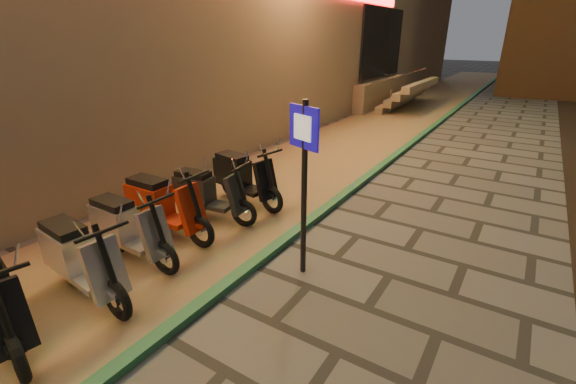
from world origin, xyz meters
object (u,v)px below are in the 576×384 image
Objects in this scene: scooter_8 at (126,228)px; scooter_11 at (241,177)px; scooter_10 at (206,193)px; pedestrian_sign at (304,167)px; scooter_7 at (79,258)px; scooter_9 at (161,205)px.

scooter_8 is 0.95× the size of scooter_11.
scooter_10 is (0.02, 1.63, -0.01)m from scooter_8.
scooter_11 is at bearing 166.75° from pedestrian_sign.
scooter_11 is (-0.16, 3.44, 0.01)m from scooter_7.
pedestrian_sign reaches higher than scooter_8.
scooter_8 is (-2.35, -1.08, -1.05)m from pedestrian_sign.
pedestrian_sign is 2.62m from scooter_10.
scooter_8 is at bearing -79.47° from scooter_9.
scooter_11 reaches higher than scooter_8.
scooter_9 is at bearing -153.29° from pedestrian_sign.
scooter_9 reaches higher than scooter_7.
scooter_11 is (-2.28, 1.50, -1.03)m from pedestrian_sign.
pedestrian_sign is 1.48× the size of scooter_10.
scooter_10 is at bearing -83.74° from scooter_11.
scooter_8 is 0.81m from scooter_9.
scooter_7 is 3.45m from scooter_11.
scooter_7 is 0.98× the size of scooter_11.
pedestrian_sign reaches higher than scooter_10.
scooter_7 is at bearing -74.89° from scooter_8.
scooter_11 reaches higher than scooter_7.
pedestrian_sign is 2.73m from scooter_9.
scooter_10 is (-0.21, 2.49, -0.03)m from scooter_7.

